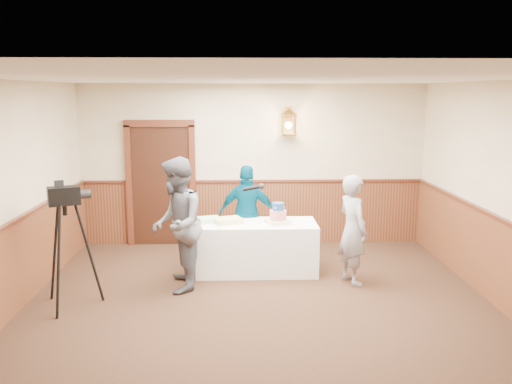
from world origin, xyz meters
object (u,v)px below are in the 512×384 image
(tiered_cake, at_px, (278,216))
(sheet_cake_green, at_px, (209,220))
(interviewer, at_px, (177,225))
(baker, at_px, (353,230))
(sheet_cake_yellow, at_px, (228,221))
(tv_camera_rig, at_px, (68,253))
(assistant_p, at_px, (248,214))
(display_table, at_px, (256,247))

(tiered_cake, height_order, sheet_cake_green, tiered_cake)
(interviewer, distance_m, baker, 2.42)
(baker, bearing_deg, sheet_cake_yellow, 53.38)
(tiered_cake, distance_m, baker, 1.11)
(interviewer, height_order, tv_camera_rig, interviewer)
(tv_camera_rig, bearing_deg, baker, -12.53)
(interviewer, height_order, assistant_p, interviewer)
(tv_camera_rig, bearing_deg, display_table, 4.37)
(display_table, relative_size, assistant_p, 1.16)
(sheet_cake_green, height_order, baker, baker)
(tiered_cake, height_order, baker, baker)
(sheet_cake_green, bearing_deg, sheet_cake_yellow, -14.90)
(display_table, xyz_separation_m, sheet_cake_yellow, (-0.41, -0.02, 0.41))
(tiered_cake, xyz_separation_m, sheet_cake_green, (-1.02, 0.13, -0.09))
(interviewer, relative_size, baker, 1.17)
(tv_camera_rig, bearing_deg, interviewer, -0.74)
(display_table, height_order, tiered_cake, tiered_cake)
(tiered_cake, relative_size, tv_camera_rig, 0.26)
(interviewer, xyz_separation_m, tv_camera_rig, (-1.29, -0.54, -0.22))
(sheet_cake_yellow, height_order, sheet_cake_green, sheet_cake_yellow)
(sheet_cake_yellow, height_order, tv_camera_rig, tv_camera_rig)
(display_table, distance_m, sheet_cake_yellow, 0.58)
(sheet_cake_green, xyz_separation_m, baker, (2.02, -0.59, -0.01))
(tiered_cake, bearing_deg, tv_camera_rig, -156.31)
(sheet_cake_yellow, bearing_deg, sheet_cake_green, 165.10)
(assistant_p, relative_size, tv_camera_rig, 1.01)
(sheet_cake_yellow, relative_size, sheet_cake_green, 1.21)
(sheet_cake_green, bearing_deg, tv_camera_rig, -142.06)
(display_table, height_order, assistant_p, assistant_p)
(interviewer, relative_size, assistant_p, 1.17)
(display_table, xyz_separation_m, baker, (1.33, -0.54, 0.40))
(baker, bearing_deg, tv_camera_rig, 80.88)
(sheet_cake_green, distance_m, interviewer, 0.87)
(display_table, distance_m, tv_camera_rig, 2.70)
(tiered_cake, xyz_separation_m, sheet_cake_yellow, (-0.73, 0.05, -0.08))
(assistant_p, bearing_deg, sheet_cake_green, 42.08)
(display_table, relative_size, sheet_cake_green, 5.67)
(tiered_cake, bearing_deg, display_table, 167.39)
(baker, distance_m, tv_camera_rig, 3.78)
(baker, xyz_separation_m, tv_camera_rig, (-3.71, -0.72, -0.09))
(tiered_cake, distance_m, tv_camera_rig, 2.95)
(sheet_cake_green, height_order, assistant_p, assistant_p)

